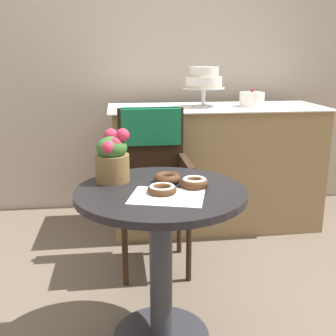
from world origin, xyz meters
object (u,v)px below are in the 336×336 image
donut_front (194,182)px  cafe_table (161,236)px  donut_side (163,189)px  donut_mid (167,178)px  wicker_chair (152,162)px  round_layer_cake (252,99)px  tiered_cake_stand (204,80)px  flower_vase (112,156)px

donut_front → cafe_table: bearing=-177.4°
cafe_table → donut_side: (0.00, -0.06, 0.23)m
donut_mid → wicker_chair: bearing=90.7°
cafe_table → donut_mid: donut_mid is taller
cafe_table → round_layer_cake: (0.81, 1.29, 0.44)m
cafe_table → donut_mid: (0.04, 0.09, 0.23)m
donut_side → tiered_cake_stand: (0.44, 1.36, 0.35)m
donut_mid → flower_vase: flower_vase is taller
cafe_table → donut_front: donut_front is taller
tiered_cake_stand → donut_front: bearing=-103.3°
flower_vase → donut_front: bearing=-22.2°
tiered_cake_stand → round_layer_cake: bearing=-1.1°
cafe_table → wicker_chair: bearing=87.6°
donut_front → round_layer_cake: size_ratio=0.67×
wicker_chair → flower_vase: bearing=-105.2°
wicker_chair → donut_mid: (0.01, -0.67, 0.10)m
donut_side → round_layer_cake: 1.58m
wicker_chair → donut_front: size_ratio=7.97×
donut_front → donut_mid: (-0.10, 0.09, -0.00)m
cafe_table → tiered_cake_stand: (0.45, 1.30, 0.58)m
cafe_table → donut_front: bearing=2.6°
donut_front → donut_mid: size_ratio=1.00×
cafe_table → donut_front: (0.14, 0.01, 0.24)m
donut_mid → donut_side: size_ratio=1.00×
cafe_table → tiered_cake_stand: size_ratio=2.40×
wicker_chair → donut_side: (-0.03, -0.82, 0.10)m
donut_mid → round_layer_cake: (0.77, 1.20, 0.21)m
tiered_cake_stand → round_layer_cake: (0.36, -0.01, -0.14)m
donut_front → tiered_cake_stand: bearing=76.7°
round_layer_cake → cafe_table: bearing=-121.9°
wicker_chair → donut_side: 0.82m
wicker_chair → tiered_cake_stand: size_ratio=3.18×
cafe_table → donut_mid: 0.25m
wicker_chair → round_layer_cake: bearing=39.5°
cafe_table → flower_vase: size_ratio=3.04×
donut_mid → tiered_cake_stand: (0.41, 1.21, 0.35)m
donut_mid → round_layer_cake: round_layer_cake is taller
cafe_table → donut_mid: size_ratio=6.02×
flower_vase → tiered_cake_stand: (0.65, 1.15, 0.25)m
donut_front → flower_vase: bearing=157.8°
cafe_table → wicker_chair: 0.77m
wicker_chair → donut_side: wicker_chair is taller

